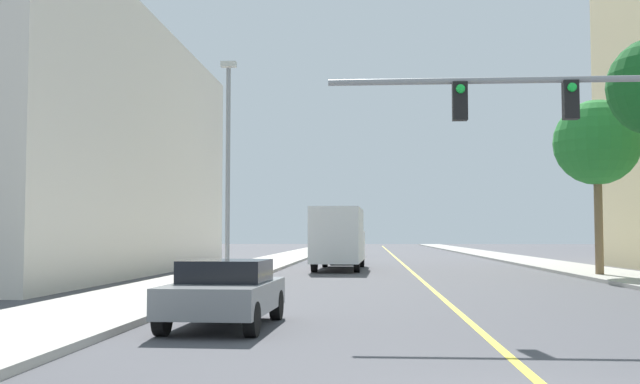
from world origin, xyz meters
The scene contains 10 objects.
ground centered at (0.00, 42.00, 0.00)m, with size 192.00×192.00×0.00m, color #47474C.
sidewalk_left centered at (-8.59, 42.00, 0.07)m, with size 3.70×168.00×0.15m, color #B2ADA3.
sidewalk_right centered at (8.59, 42.00, 0.07)m, with size 3.70×168.00×0.15m, color #9E9B93.
lane_marking_center centered at (0.00, 42.00, 0.00)m, with size 0.16×144.00×0.01m, color yellow.
street_lamp centered at (-7.24, 18.55, 4.59)m, with size 0.56×0.28×8.04m.
palm_far centered at (7.76, 24.59, 5.80)m, with size 3.70×3.70×7.54m.
car_green centered at (-3.63, 38.49, 0.78)m, with size 1.75×3.86×1.51m.
car_blue centered at (-3.86, 54.99, 0.76)m, with size 1.84×3.90×1.45m.
car_gray centered at (-5.01, 6.92, 0.70)m, with size 2.00×3.90×1.33m.
delivery_truck centered at (-3.70, 30.68, 1.70)m, with size 2.66×8.75×3.20m.
Camera 1 is at (-2.11, -7.64, 1.84)m, focal length 41.04 mm.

